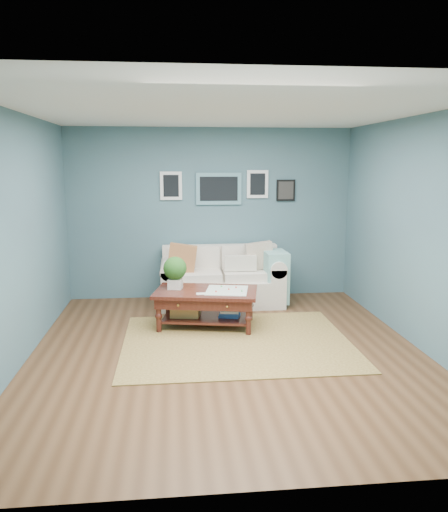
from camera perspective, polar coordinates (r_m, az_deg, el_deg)
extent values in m
plane|color=brown|center=(5.88, 0.42, -10.89)|extent=(5.00, 5.00, 0.00)
plane|color=white|center=(5.50, 0.46, 16.31)|extent=(5.00, 5.00, 0.00)
cube|color=#405B66|center=(8.00, -1.53, 4.83)|extent=(4.50, 0.02, 2.70)
cube|color=#405B66|center=(3.10, 5.52, -4.46)|extent=(4.50, 0.02, 2.70)
cube|color=#405B66|center=(5.74, -22.52, 1.74)|extent=(0.02, 5.00, 2.70)
cube|color=#405B66|center=(6.19, 21.64, 2.39)|extent=(0.02, 5.00, 2.70)
cube|color=#5B8C98|center=(7.95, -0.61, 7.69)|extent=(0.72, 0.03, 0.50)
cube|color=black|center=(7.94, -0.59, 7.69)|extent=(0.60, 0.01, 0.38)
cube|color=white|center=(7.92, -6.07, 7.99)|extent=(0.34, 0.03, 0.44)
cube|color=white|center=(8.03, 3.85, 8.20)|extent=(0.34, 0.03, 0.44)
cube|color=black|center=(8.13, 7.07, 7.46)|extent=(0.30, 0.03, 0.34)
cube|color=brown|center=(6.17, 1.46, -9.77)|extent=(2.74, 2.19, 0.01)
cube|color=beige|center=(7.71, -0.25, -4.04)|extent=(1.38, 0.85, 0.41)
cube|color=beige|center=(7.94, -0.49, -0.39)|extent=(1.81, 0.21, 0.47)
cube|color=beige|center=(7.65, -6.28, -3.47)|extent=(0.23, 0.85, 0.60)
cube|color=beige|center=(7.81, 5.65, -3.18)|extent=(0.23, 0.85, 0.60)
cylinder|color=beige|center=(7.59, -6.32, -1.26)|extent=(0.25, 0.85, 0.25)
cylinder|color=beige|center=(7.74, 5.69, -1.02)|extent=(0.25, 0.85, 0.25)
cube|color=beige|center=(7.57, -2.99, -2.26)|extent=(0.70, 0.54, 0.13)
cube|color=beige|center=(7.64, 2.55, -2.14)|extent=(0.70, 0.54, 0.13)
cube|color=beige|center=(7.78, -3.11, -0.11)|extent=(0.70, 0.12, 0.35)
cube|color=beige|center=(7.85, 2.27, -0.01)|extent=(0.70, 0.12, 0.35)
cube|color=#B45831|center=(7.51, -4.79, -0.22)|extent=(0.47, 0.17, 0.46)
cube|color=beige|center=(7.69, 4.05, 0.04)|extent=(0.46, 0.17, 0.45)
cube|color=beige|center=(7.55, 1.87, -0.82)|extent=(0.49, 0.12, 0.23)
cube|color=#8BC5C2|center=(7.66, 5.85, -2.33)|extent=(0.33, 0.53, 0.78)
cube|color=black|center=(6.60, -2.07, -4.12)|extent=(1.45, 1.02, 0.04)
cube|color=black|center=(6.63, -2.06, -4.86)|extent=(1.35, 0.91, 0.13)
cube|color=black|center=(6.70, -2.05, -7.03)|extent=(1.22, 0.78, 0.03)
sphere|color=gold|center=(6.33, -5.27, -5.63)|extent=(0.03, 0.03, 0.03)
sphere|color=gold|center=(6.25, 0.37, -5.80)|extent=(0.03, 0.03, 0.03)
cylinder|color=black|center=(6.49, -7.48, -6.77)|extent=(0.07, 0.07, 0.45)
cylinder|color=black|center=(6.34, 2.82, -7.10)|extent=(0.07, 0.07, 0.45)
cylinder|color=black|center=(7.05, -6.42, -5.33)|extent=(0.07, 0.07, 0.45)
cylinder|color=black|center=(6.91, 3.03, -5.60)|extent=(0.07, 0.07, 0.45)
cube|color=white|center=(6.70, -5.59, -3.16)|extent=(0.21, 0.21, 0.13)
sphere|color=#1D4914|center=(6.65, -5.63, -1.40)|extent=(0.31, 0.31, 0.31)
cube|color=silver|center=(6.57, 0.34, -3.95)|extent=(0.62, 0.62, 0.01)
cube|color=#A27E43|center=(6.70, -4.42, -5.93)|extent=(0.42, 0.33, 0.22)
cube|color=#265098|center=(6.67, 0.64, -6.43)|extent=(0.30, 0.25, 0.12)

